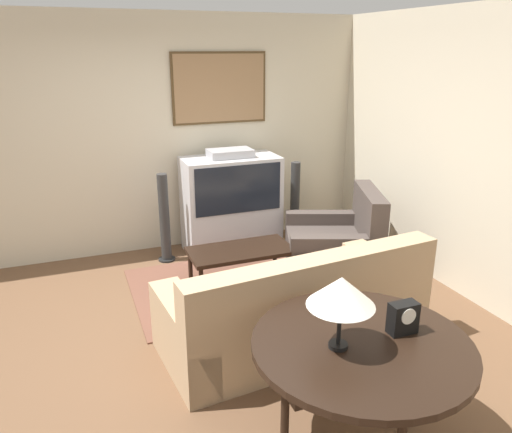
{
  "coord_description": "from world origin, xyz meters",
  "views": [
    {
      "loc": [
        -0.89,
        -3.61,
        2.32
      ],
      "look_at": [
        0.78,
        0.69,
        0.75
      ],
      "focal_mm": 35.0,
      "sensor_mm": 36.0,
      "label": 1
    }
  ],
  "objects_px": {
    "mantel_clock": "(403,318)",
    "speaker_tower_left": "(165,220)",
    "table_lamp": "(341,292)",
    "tv": "(231,203)",
    "couch": "(296,311)",
    "console_table": "(362,351)",
    "speaker_tower_right": "(295,205)",
    "armchair": "(336,245)",
    "coffee_table": "(240,253)"
  },
  "relations": [
    {
      "from": "mantel_clock",
      "to": "speaker_tower_left",
      "type": "relative_size",
      "value": 0.19
    },
    {
      "from": "table_lamp",
      "to": "tv",
      "type": "bearing_deg",
      "value": 82.09
    },
    {
      "from": "armchair",
      "to": "console_table",
      "type": "relative_size",
      "value": 0.96
    },
    {
      "from": "tv",
      "to": "console_table",
      "type": "relative_size",
      "value": 0.95
    },
    {
      "from": "couch",
      "to": "armchair",
      "type": "distance_m",
      "value": 1.59
    },
    {
      "from": "armchair",
      "to": "mantel_clock",
      "type": "distance_m",
      "value": 2.54
    },
    {
      "from": "tv",
      "to": "couch",
      "type": "height_order",
      "value": "tv"
    },
    {
      "from": "mantel_clock",
      "to": "couch",
      "type": "bearing_deg",
      "value": 97.3
    },
    {
      "from": "speaker_tower_right",
      "to": "speaker_tower_left",
      "type": "bearing_deg",
      "value": 180.0
    },
    {
      "from": "armchair",
      "to": "speaker_tower_left",
      "type": "distance_m",
      "value": 1.93
    },
    {
      "from": "armchair",
      "to": "mantel_clock",
      "type": "relative_size",
      "value": 6.4
    },
    {
      "from": "table_lamp",
      "to": "speaker_tower_left",
      "type": "xyz_separation_m",
      "value": [
        -0.35,
        3.2,
        -0.59
      ]
    },
    {
      "from": "armchair",
      "to": "speaker_tower_right",
      "type": "bearing_deg",
      "value": -153.54
    },
    {
      "from": "tv",
      "to": "table_lamp",
      "type": "bearing_deg",
      "value": -97.91
    },
    {
      "from": "speaker_tower_right",
      "to": "armchair",
      "type": "bearing_deg",
      "value": -84.79
    },
    {
      "from": "tv",
      "to": "coffee_table",
      "type": "relative_size",
      "value": 1.17
    },
    {
      "from": "coffee_table",
      "to": "table_lamp",
      "type": "height_order",
      "value": "table_lamp"
    },
    {
      "from": "couch",
      "to": "speaker_tower_left",
      "type": "bearing_deg",
      "value": -78.35
    },
    {
      "from": "mantel_clock",
      "to": "armchair",
      "type": "bearing_deg",
      "value": 68.43
    },
    {
      "from": "tv",
      "to": "table_lamp",
      "type": "distance_m",
      "value": 3.32
    },
    {
      "from": "speaker_tower_left",
      "to": "speaker_tower_right",
      "type": "relative_size",
      "value": 1.0
    },
    {
      "from": "tv",
      "to": "coffee_table",
      "type": "bearing_deg",
      "value": -103.02
    },
    {
      "from": "tv",
      "to": "speaker_tower_left",
      "type": "relative_size",
      "value": 1.2
    },
    {
      "from": "tv",
      "to": "speaker_tower_left",
      "type": "height_order",
      "value": "tv"
    },
    {
      "from": "table_lamp",
      "to": "mantel_clock",
      "type": "height_order",
      "value": "table_lamp"
    },
    {
      "from": "speaker_tower_right",
      "to": "tv",
      "type": "bearing_deg",
      "value": 176.14
    },
    {
      "from": "tv",
      "to": "console_table",
      "type": "bearing_deg",
      "value": -95.17
    },
    {
      "from": "tv",
      "to": "speaker_tower_right",
      "type": "distance_m",
      "value": 0.81
    },
    {
      "from": "coffee_table",
      "to": "speaker_tower_left",
      "type": "relative_size",
      "value": 1.03
    },
    {
      "from": "mantel_clock",
      "to": "tv",
      "type": "bearing_deg",
      "value": 89.59
    },
    {
      "from": "couch",
      "to": "table_lamp",
      "type": "distance_m",
      "value": 1.38
    },
    {
      "from": "armchair",
      "to": "console_table",
      "type": "height_order",
      "value": "armchair"
    },
    {
      "from": "tv",
      "to": "table_lamp",
      "type": "height_order",
      "value": "tv"
    },
    {
      "from": "coffee_table",
      "to": "mantel_clock",
      "type": "height_order",
      "value": "mantel_clock"
    },
    {
      "from": "speaker_tower_left",
      "to": "mantel_clock",
      "type": "bearing_deg",
      "value": -76.26
    },
    {
      "from": "mantel_clock",
      "to": "speaker_tower_left",
      "type": "bearing_deg",
      "value": 103.74
    },
    {
      "from": "console_table",
      "to": "mantel_clock",
      "type": "bearing_deg",
      "value": 0.96
    },
    {
      "from": "tv",
      "to": "coffee_table",
      "type": "xyz_separation_m",
      "value": [
        -0.22,
        -0.94,
        -0.23
      ]
    },
    {
      "from": "table_lamp",
      "to": "mantel_clock",
      "type": "bearing_deg",
      "value": -0.12
    },
    {
      "from": "coffee_table",
      "to": "console_table",
      "type": "height_order",
      "value": "console_table"
    },
    {
      "from": "console_table",
      "to": "speaker_tower_left",
      "type": "relative_size",
      "value": 1.26
    },
    {
      "from": "tv",
      "to": "armchair",
      "type": "relative_size",
      "value": 0.99
    },
    {
      "from": "console_table",
      "to": "speaker_tower_right",
      "type": "height_order",
      "value": "speaker_tower_right"
    },
    {
      "from": "coffee_table",
      "to": "table_lamp",
      "type": "xyz_separation_m",
      "value": [
        -0.24,
        -2.32,
        0.72
      ]
    },
    {
      "from": "tv",
      "to": "mantel_clock",
      "type": "distance_m",
      "value": 3.27
    },
    {
      "from": "armchair",
      "to": "table_lamp",
      "type": "height_order",
      "value": "table_lamp"
    },
    {
      "from": "table_lamp",
      "to": "speaker_tower_left",
      "type": "height_order",
      "value": "table_lamp"
    },
    {
      "from": "couch",
      "to": "speaker_tower_right",
      "type": "bearing_deg",
      "value": -120.41
    },
    {
      "from": "armchair",
      "to": "speaker_tower_right",
      "type": "relative_size",
      "value": 1.21
    },
    {
      "from": "tv",
      "to": "table_lamp",
      "type": "xyz_separation_m",
      "value": [
        -0.45,
        -3.26,
        0.49
      ]
    }
  ]
}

